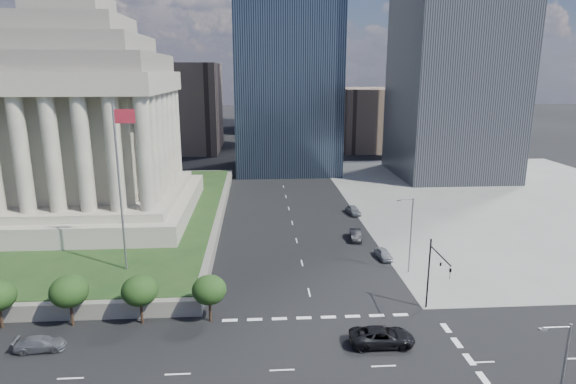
{
  "coord_description": "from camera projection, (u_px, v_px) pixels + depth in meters",
  "views": [
    {
      "loc": [
        -5.89,
        -31.84,
        25.26
      ],
      "look_at": [
        -2.92,
        13.54,
        13.88
      ],
      "focal_mm": 30.0,
      "sensor_mm": 36.0,
      "label": 1
    }
  ],
  "objects": [
    {
      "name": "ground",
      "position": [
        278.0,
        165.0,
        134.13
      ],
      "size": [
        500.0,
        500.0,
        0.0
      ],
      "primitive_type": "plane",
      "color": "black",
      "rests_on": "ground"
    },
    {
      "name": "sidewalk_ne",
      "position": [
        512.0,
        199.0,
        98.31
      ],
      "size": [
        68.0,
        90.0,
        0.03
      ],
      "primitive_type": "cube",
      "color": "slate",
      "rests_on": "ground"
    },
    {
      "name": "plaza_terrace",
      "position": [
        30.0,
        218.0,
        82.66
      ],
      "size": [
        66.0,
        70.0,
        1.8
      ],
      "primitive_type": "cube",
      "color": "#676258",
      "rests_on": "ground"
    },
    {
      "name": "plaza_lawn",
      "position": [
        30.0,
        212.0,
        82.43
      ],
      "size": [
        64.0,
        68.0,
        0.1
      ],
      "primitive_type": "cube",
      "color": "#1B3616",
      "rests_on": "plaza_terrace"
    },
    {
      "name": "war_memorial",
      "position": [
        79.0,
        97.0,
        76.45
      ],
      "size": [
        34.0,
        34.0,
        39.0
      ],
      "primitive_type": null,
      "color": "gray",
      "rests_on": "plaza_lawn"
    },
    {
      "name": "flagpole",
      "position": [
        120.0,
        179.0,
        56.0
      ],
      "size": [
        2.52,
        0.24,
        20.0
      ],
      "color": "slate",
      "rests_on": "plaza_lawn"
    },
    {
      "name": "midrise_glass",
      "position": [
        286.0,
        53.0,
        122.14
      ],
      "size": [
        26.0,
        26.0,
        60.0
      ],
      "primitive_type": "cube",
      "color": "black",
      "rests_on": "ground"
    },
    {
      "name": "building_filler_ne",
      "position": [
        368.0,
        118.0,
        162.77
      ],
      "size": [
        20.0,
        30.0,
        20.0
      ],
      "primitive_type": "cube",
      "color": "brown",
      "rests_on": "ground"
    },
    {
      "name": "building_filler_nw",
      "position": [
        183.0,
        107.0,
        157.88
      ],
      "size": [
        24.0,
        30.0,
        28.0
      ],
      "primitive_type": "cube",
      "color": "brown",
      "rests_on": "ground"
    },
    {
      "name": "traffic_signal_ne",
      "position": [
        435.0,
        270.0,
        50.1
      ],
      "size": [
        0.3,
        5.74,
        8.0
      ],
      "color": "black",
      "rests_on": "ground"
    },
    {
      "name": "street_lamp_north",
      "position": [
        410.0,
        231.0,
        61.0
      ],
      "size": [
        2.13,
        0.22,
        10.0
      ],
      "color": "slate",
      "rests_on": "ground"
    },
    {
      "name": "pickup_truck",
      "position": [
        382.0,
        337.0,
        45.62
      ],
      "size": [
        2.95,
        6.22,
        1.72
      ],
      "primitive_type": "imported",
      "rotation": [
        0.0,
        0.0,
        1.55
      ],
      "color": "black",
      "rests_on": "ground"
    },
    {
      "name": "suv_grey",
      "position": [
        40.0,
        344.0,
        44.79
      ],
      "size": [
        4.72,
        2.26,
        1.33
      ],
      "primitive_type": "imported",
      "rotation": [
        0.0,
        0.0,
        1.66
      ],
      "color": "#55565C",
      "rests_on": "ground"
    },
    {
      "name": "parked_sedan_near",
      "position": [
        384.0,
        254.0,
        66.83
      ],
      "size": [
        4.18,
        2.02,
        1.38
      ],
      "primitive_type": "imported",
      "rotation": [
        0.0,
        0.0,
        0.1
      ],
      "color": "gray",
      "rests_on": "ground"
    },
    {
      "name": "parked_sedan_mid",
      "position": [
        356.0,
        235.0,
        74.32
      ],
      "size": [
        2.18,
        4.81,
        1.53
      ],
      "primitive_type": "imported",
      "rotation": [
        0.0,
        0.0,
        -0.12
      ],
      "color": "black",
      "rests_on": "ground"
    },
    {
      "name": "parked_sedan_far",
      "position": [
        353.0,
        210.0,
        87.66
      ],
      "size": [
        4.82,
        2.49,
        1.57
      ],
      "primitive_type": "imported",
      "rotation": [
        0.0,
        0.0,
        0.14
      ],
      "color": "#5A5D62",
      "rests_on": "ground"
    }
  ]
}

